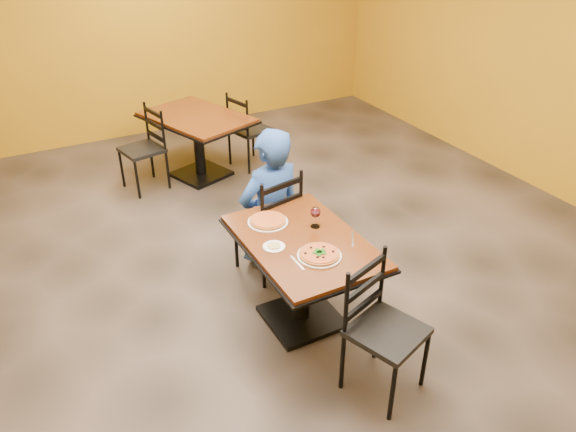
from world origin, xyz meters
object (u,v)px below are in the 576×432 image
wine_glass (315,216)px  pizza_far (268,220)px  table_main (303,261)px  diner (271,197)px  chair_main_far (268,221)px  side_plate (274,247)px  plate_far (268,222)px  chair_second_right (250,130)px  chair_main_near (387,333)px  pizza_main (319,254)px  chair_second_left (142,150)px  table_second (198,132)px  plate_main (319,256)px

wine_glass → pizza_far: bearing=142.8°
pizza_far → table_main: bearing=-70.3°
diner → pizza_far: size_ratio=4.54×
table_main → chair_main_far: (0.07, 0.75, -0.06)m
diner → side_plate: (-0.40, -0.87, 0.12)m
side_plate → plate_far: bearing=71.0°
chair_second_right → pizza_far: size_ratio=3.26×
wine_glass → chair_second_right: bearing=75.6°
plate_far → chair_main_near: bearing=-77.5°
pizza_main → pizza_far: same height
table_main → chair_main_near: size_ratio=1.28×
chair_second_left → side_plate: size_ratio=5.76×
table_second → chair_second_left: size_ratio=1.58×
chair_second_left → diner: bearing=5.6°
chair_main_near → diner: (0.03, 1.74, 0.16)m
chair_main_near → wine_glass: 1.04m
chair_main_far → pizza_far: bearing=53.2°
chair_main_far → plate_far: 0.53m
chair_main_near → pizza_main: 0.70m
chair_second_right → plate_far: bearing=143.9°
chair_main_near → chair_second_left: (-0.60, 3.68, -0.02)m
plate_far → side_plate: same height
diner → pizza_far: (-0.29, -0.54, 0.14)m
chair_main_far → plate_main: size_ratio=3.17×
chair_second_left → chair_second_right: (1.32, 0.00, -0.01)m
pizza_main → wine_glass: (0.18, 0.36, 0.07)m
chair_second_right → pizza_far: 2.70m
table_main → chair_main_near: 0.87m
pizza_main → wine_glass: bearing=63.7°
chair_second_left → chair_second_right: size_ratio=1.01×
chair_second_right → wine_glass: wine_glass is taller
pizza_far → chair_second_left: bearing=97.6°
chair_second_left → chair_main_near: bearing=-3.0°
chair_second_left → pizza_far: 2.53m
pizza_far → side_plate: (-0.11, -0.33, -0.02)m
wine_glass → chair_main_far: bearing=98.5°
chair_main_near → pizza_far: bearing=83.1°
table_main → chair_main_far: chair_main_far is taller
diner → wine_glass: size_ratio=7.06×
chair_main_near → table_main: bearing=80.1°
pizza_main → plate_main: bearing=0.0°
chair_second_right → plate_far: chair_second_right is taller
pizza_far → side_plate: pizza_far is taller
diner → pizza_far: 0.63m
chair_main_far → pizza_far: size_ratio=3.51×
side_plate → table_second: bearing=81.1°
table_second → diner: (-0.04, -1.95, 0.08)m
chair_main_far → pizza_main: (-0.08, -0.99, 0.28)m
side_plate → chair_second_left: bearing=94.5°
table_second → chair_main_far: size_ratio=1.48×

